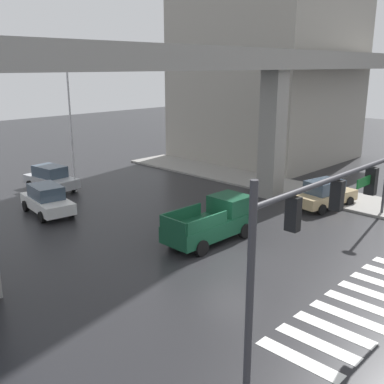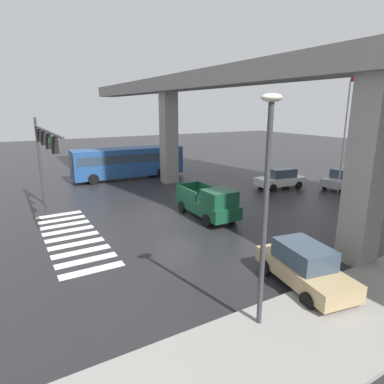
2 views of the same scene
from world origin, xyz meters
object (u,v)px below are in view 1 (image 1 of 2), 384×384
(flagpole, at_px, (71,111))
(sedan_tan, at_px, (324,194))
(sedan_white, at_px, (47,200))
(traffic_signal_mast, at_px, (333,211))
(sedan_silver, at_px, (51,178))
(fire_hydrant, at_px, (335,200))
(pickup_truck, at_px, (215,221))

(flagpole, bearing_deg, sedan_tan, -58.27)
(sedan_white, relative_size, traffic_signal_mast, 0.41)
(sedan_silver, height_order, fire_hydrant, sedan_silver)
(sedan_tan, distance_m, flagpole, 17.19)
(sedan_silver, relative_size, fire_hydrant, 5.23)
(sedan_white, relative_size, sedan_tan, 0.99)
(pickup_truck, relative_size, fire_hydrant, 6.04)
(pickup_truck, height_order, flagpole, flagpole)
(traffic_signal_mast, distance_m, fire_hydrant, 16.62)
(sedan_white, distance_m, sedan_tan, 16.73)
(sedan_tan, height_order, flagpole, flagpole)
(fire_hydrant, bearing_deg, sedan_white, 138.58)
(sedan_silver, bearing_deg, flagpole, -62.30)
(traffic_signal_mast, bearing_deg, sedan_silver, 79.66)
(sedan_tan, bearing_deg, sedan_white, 138.21)
(sedan_silver, xyz_separation_m, sedan_tan, (9.61, -15.81, 0.00))
(traffic_signal_mast, bearing_deg, sedan_white, 85.77)
(flagpole, bearing_deg, sedan_silver, 117.70)
(sedan_tan, xyz_separation_m, traffic_signal_mast, (-13.84, -7.37, 3.81))
(sedan_tan, xyz_separation_m, fire_hydrant, (0.64, -0.42, -0.42))
(sedan_white, bearing_deg, traffic_signal_mast, -94.23)
(sedan_tan, bearing_deg, pickup_truck, 171.68)
(traffic_signal_mast, relative_size, flagpole, 1.14)
(sedan_tan, distance_m, traffic_signal_mast, 16.14)
(sedan_silver, height_order, sedan_tan, same)
(sedan_silver, distance_m, flagpole, 5.12)
(traffic_signal_mast, height_order, flagpole, flagpole)
(sedan_white, relative_size, sedan_silver, 1.01)
(sedan_white, distance_m, sedan_silver, 5.47)
(sedan_white, bearing_deg, sedan_silver, 58.47)
(pickup_truck, distance_m, flagpole, 13.57)
(traffic_signal_mast, bearing_deg, fire_hydrant, 25.63)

